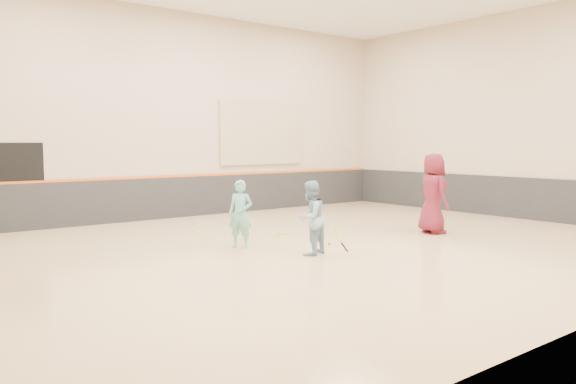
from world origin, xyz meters
TOP-DOWN VIEW (x-y plane):
  - room at (0.00, 0.00)m, footprint 15.04×12.04m
  - wainscot_back at (0.00, 5.97)m, footprint 14.90×0.04m
  - wainscot_right at (7.47, 0.00)m, footprint 0.04×11.90m
  - accent_stripe at (0.00, 5.96)m, footprint 14.90×0.03m
  - acoustic_panel at (2.80, 5.95)m, footprint 3.20×0.08m
  - doorway at (-4.50, 5.98)m, footprint 1.10×0.05m
  - girl at (-1.43, 0.79)m, footprint 0.58×0.62m
  - instructor at (-0.75, -0.67)m, footprint 0.84×0.74m
  - young_man at (3.32, -0.46)m, footprint 0.89×1.10m
  - held_racket at (-0.48, -1.11)m, footprint 0.42×0.42m
  - spare_racket at (0.18, 1.46)m, footprint 0.72×0.72m
  - ball_under_racket at (0.25, -0.11)m, footprint 0.07×0.07m
  - ball_in_hand at (3.46, -0.67)m, footprint 0.07×0.07m
  - ball_beside_spare at (-0.77, 3.78)m, footprint 0.07×0.07m

SIDE VIEW (x-z plane):
  - ball_under_racket at x=0.25m, z-range 0.00..0.07m
  - ball_beside_spare at x=-0.77m, z-range 0.00..0.07m
  - spare_racket at x=0.18m, z-range 0.00..0.12m
  - held_racket at x=-0.48m, z-range 0.15..0.70m
  - wainscot_back at x=0.00m, z-range 0.00..1.20m
  - wainscot_right at x=7.47m, z-range 0.00..1.20m
  - girl at x=-1.43m, z-range 0.00..1.42m
  - instructor at x=-0.75m, z-range 0.00..1.46m
  - room at x=0.00m, z-range -2.30..3.92m
  - young_man at x=3.32m, z-range 0.00..1.94m
  - doorway at x=-4.50m, z-range 0.00..2.20m
  - accent_stripe at x=0.00m, z-range 1.19..1.25m
  - ball_in_hand at x=3.46m, z-range 1.24..1.30m
  - acoustic_panel at x=2.80m, z-range 1.50..3.50m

